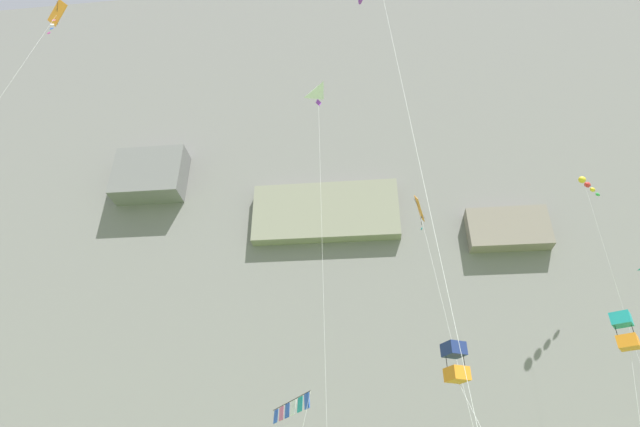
# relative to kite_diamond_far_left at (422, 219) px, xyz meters

# --- Properties ---
(cliff_face) EXTENTS (180.00, 25.01, 77.79)m
(cliff_face) POSITION_rel_kite_diamond_far_left_xyz_m (-7.77, 36.69, 20.56)
(cliff_face) COLOR slate
(cliff_face) RESTS_ON ground
(kite_diamond_far_left) EXTENTS (1.57, 5.18, 20.00)m
(kite_diamond_far_left) POSITION_rel_kite_diamond_far_left_xyz_m (0.00, 0.00, 0.00)
(kite_diamond_far_left) COLOR orange
(kite_diamond_far_left) RESTS_ON ground
(kite_windsock_far_right) EXTENTS (3.24, 3.92, 31.04)m
(kite_windsock_far_right) POSITION_rel_kite_diamond_far_left_xyz_m (18.03, 16.52, 12.11)
(kite_windsock_far_right) COLOR yellow
(kite_windsock_far_right) RESTS_ON ground
(kite_delta_upper_left) EXTENTS (2.06, 5.52, 32.22)m
(kite_delta_upper_left) POSITION_rel_kite_diamond_far_left_xyz_m (-6.15, 4.61, 12.95)
(kite_delta_upper_left) COLOR white
(kite_delta_upper_left) RESTS_ON ground
(kite_box_front_field) EXTENTS (2.05, 5.89, 9.22)m
(kite_box_front_field) POSITION_rel_kite_diamond_far_left_xyz_m (-0.23, -6.48, -9.84)
(kite_box_front_field) COLOR navy
(kite_box_front_field) RESTS_ON ground
(kite_box_high_right) EXTENTS (3.65, 2.80, 13.96)m
(kite_box_high_right) POSITION_rel_kite_diamond_far_left_xyz_m (11.72, 5.01, -5.44)
(kite_box_high_right) COLOR teal
(kite_box_high_right) RESTS_ON ground
(kite_diamond_mid_right) EXTENTS (3.35, 4.36, 34.88)m
(kite_diamond_mid_right) POSITION_rel_kite_diamond_far_left_xyz_m (-24.17, -4.51, 14.29)
(kite_diamond_mid_right) COLOR orange
(kite_diamond_mid_right) RESTS_ON ground
(kite_banner_high_center) EXTENTS (2.46, 4.72, 8.10)m
(kite_banner_high_center) POSITION_rel_kite_diamond_far_left_xyz_m (-7.19, -1.58, -10.68)
(kite_banner_high_center) COLOR black
(kite_banner_high_center) RESTS_ON ground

